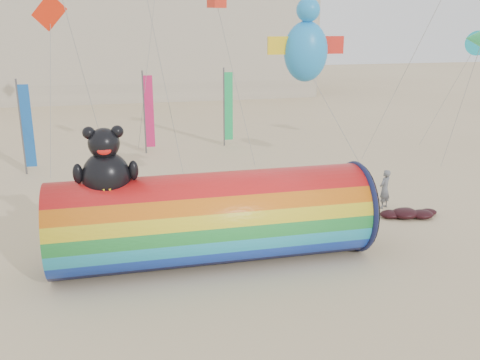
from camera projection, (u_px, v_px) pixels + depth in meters
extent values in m
plane|color=#CCB58C|center=(236.00, 256.00, 19.21)|extent=(160.00, 160.00, 0.00)
cube|color=#B7AD99|center=(28.00, 2.00, 56.55)|extent=(60.00, 15.00, 20.00)
cylinder|color=red|center=(213.00, 218.00, 18.45)|extent=(10.91, 3.18, 3.18)
torus|color=#0F1438|center=(356.00, 206.00, 19.63)|extent=(0.22, 3.34, 3.34)
cylinder|color=black|center=(359.00, 206.00, 19.66)|extent=(0.05, 3.15, 3.15)
ellipsoid|color=black|center=(106.00, 177.00, 17.19)|extent=(1.56, 1.39, 1.64)
ellipsoid|color=yellow|center=(107.00, 184.00, 16.75)|extent=(0.80, 0.35, 0.70)
sphere|color=black|center=(104.00, 144.00, 16.87)|extent=(1.00, 1.00, 1.00)
sphere|color=black|center=(89.00, 133.00, 16.67)|extent=(0.40, 0.40, 0.40)
sphere|color=black|center=(117.00, 132.00, 16.87)|extent=(0.40, 0.40, 0.40)
ellipsoid|color=red|center=(104.00, 151.00, 16.53)|extent=(0.44, 0.16, 0.28)
ellipsoid|color=black|center=(78.00, 174.00, 16.86)|extent=(0.33, 0.33, 0.65)
ellipsoid|color=black|center=(133.00, 170.00, 17.24)|extent=(0.33, 0.33, 0.65)
imported|color=slate|center=(385.00, 189.00, 23.94)|extent=(0.77, 0.70, 1.78)
ellipsoid|color=#36090F|center=(405.00, 213.00, 22.91)|extent=(1.17, 0.99, 0.41)
ellipsoid|color=#36090F|center=(422.00, 214.00, 22.89)|extent=(0.99, 0.84, 0.34)
ellipsoid|color=#36090F|center=(390.00, 214.00, 22.93)|extent=(0.91, 0.77, 0.32)
ellipsoid|color=#36090F|center=(406.00, 211.00, 23.37)|extent=(0.78, 0.66, 0.27)
ellipsoid|color=#36090F|center=(428.00, 212.00, 23.29)|extent=(0.73, 0.62, 0.25)
cylinder|color=#59595E|center=(21.00, 128.00, 28.79)|extent=(0.10, 0.10, 5.20)
cube|color=#1653A9|center=(27.00, 126.00, 28.84)|extent=(0.56, 0.06, 4.50)
cylinder|color=#59595E|center=(144.00, 113.00, 33.38)|extent=(0.10, 0.10, 5.20)
cube|color=#CE1D5C|center=(149.00, 112.00, 33.44)|extent=(0.56, 0.06, 4.50)
cylinder|color=#59595E|center=(224.00, 107.00, 35.42)|extent=(0.10, 0.10, 5.20)
cube|color=#1BB059|center=(229.00, 106.00, 35.48)|extent=(0.56, 0.06, 4.50)
ellipsoid|color=#1F8FE0|center=(306.00, 52.00, 19.79)|extent=(1.66, 1.29, 2.21)
cube|color=#FD2A0D|center=(49.00, 12.00, 25.46)|extent=(1.08, 0.06, 1.51)
cone|color=#17A3B8|center=(475.00, 43.00, 30.12)|extent=(1.35, 1.35, 1.22)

